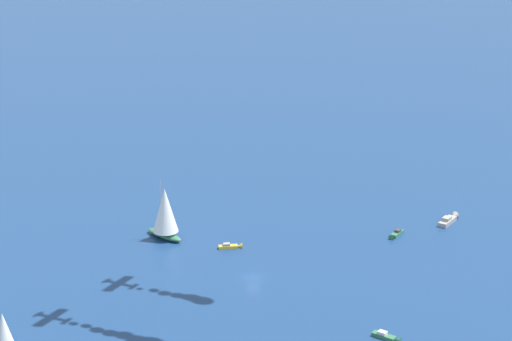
{
  "coord_description": "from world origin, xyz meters",
  "views": [
    {
      "loc": [
        -154.98,
        -68.59,
        79.37
      ],
      "look_at": [
        -0.02,
        -0.59,
        22.21
      ],
      "focal_mm": 66.9,
      "sensor_mm": 36.0,
      "label": 1
    }
  ],
  "objects": [
    {
      "name": "sailboat_trailing",
      "position": [
        -45.91,
        23.74,
        4.61
      ],
      "size": [
        4.56,
        7.95,
        10.11
      ],
      "color": "#33704C",
      "rests_on": "ground_plane"
    },
    {
      "name": "motorboat_near_centre",
      "position": [
        -13.28,
        -30.97,
        0.41
      ],
      "size": [
        2.42,
        5.36,
        1.51
      ],
      "color": "#33704C",
      "rests_on": "ground_plane"
    },
    {
      "name": "motorboat_inshore",
      "position": [
        31.78,
        -19.66,
        0.4
      ],
      "size": [
        5.31,
        2.1,
        1.5
      ],
      "color": "#33704C",
      "rests_on": "ground_plane"
    },
    {
      "name": "motorboat_outer_ring_a",
      "position": [
        11.52,
        10.12,
        0.39
      ],
      "size": [
        3.77,
        4.9,
        1.45
      ],
      "color": "gold",
      "rests_on": "ground_plane"
    },
    {
      "name": "motorboat_ahead",
      "position": [
        44.46,
        -28.42,
        0.59
      ],
      "size": [
        7.73,
        3.23,
        2.18
      ],
      "color": "#9E9993",
      "rests_on": "ground_plane"
    },
    {
      "name": "ground_plane",
      "position": [
        0.0,
        0.0,
        0.0
      ],
      "size": [
        2000.0,
        2000.0,
        0.0
      ],
      "primitive_type": "plane",
      "color": "navy"
    },
    {
      "name": "sailboat_mid_cluster",
      "position": [
        10.66,
        25.29,
        5.83
      ],
      "size": [
        6.85,
        10.27,
        12.77
      ],
      "color": "#33704C",
      "rests_on": "ground_plane"
    }
  ]
}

